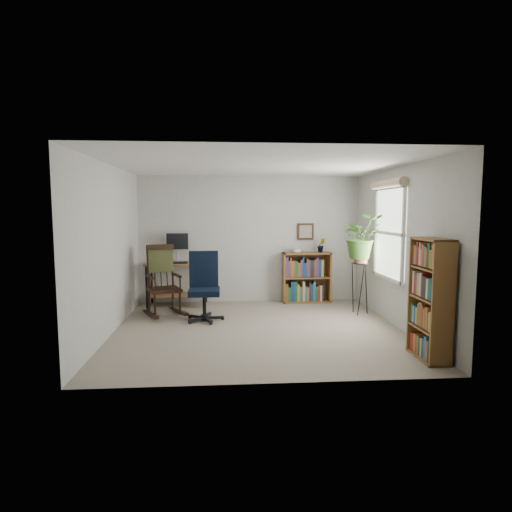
{
  "coord_description": "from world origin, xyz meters",
  "views": [
    {
      "loc": [
        -0.49,
        -6.16,
        1.76
      ],
      "look_at": [
        0.0,
        0.4,
        1.05
      ],
      "focal_mm": 30.0,
      "sensor_mm": 36.0,
      "label": 1
    }
  ],
  "objects": [
    {
      "name": "desk",
      "position": [
        -1.36,
        1.7,
        0.4
      ],
      "size": [
        1.11,
        0.61,
        0.8
      ],
      "primitive_type": null,
      "color": "olive",
      "rests_on": "floor"
    },
    {
      "name": "floor",
      "position": [
        0.0,
        0.0,
        0.0
      ],
      "size": [
        4.2,
        4.0,
        0.0
      ],
      "primitive_type": "cube",
      "color": "gray",
      "rests_on": "ground"
    },
    {
      "name": "window",
      "position": [
        2.06,
        0.3,
        1.4
      ],
      "size": [
        0.12,
        1.2,
        1.5
      ],
      "primitive_type": null,
      "color": "white",
      "rests_on": "wall_right"
    },
    {
      "name": "wall_right",
      "position": [
        2.1,
        0.0,
        1.2
      ],
      "size": [
        0.0,
        4.0,
        2.4
      ],
      "primitive_type": "cube",
      "color": "beige",
      "rests_on": "ground"
    },
    {
      "name": "wall_front",
      "position": [
        0.0,
        -2.0,
        1.2
      ],
      "size": [
        4.2,
        0.0,
        2.4
      ],
      "primitive_type": "cube",
      "color": "beige",
      "rests_on": "ground"
    },
    {
      "name": "spider_plant",
      "position": [
        1.8,
        0.82,
        1.68
      ],
      "size": [
        1.69,
        1.88,
        1.46
      ],
      "primitive_type": "imported",
      "color": "#396623",
      "rests_on": "plant_stand"
    },
    {
      "name": "keyboard",
      "position": [
        -1.36,
        1.58,
        0.81
      ],
      "size": [
        0.4,
        0.15,
        0.02
      ],
      "primitive_type": "cube",
      "color": "black",
      "rests_on": "desk"
    },
    {
      "name": "tall_bookshelf",
      "position": [
        1.92,
        -1.4,
        0.72
      ],
      "size": [
        0.27,
        0.63,
        1.43
      ],
      "primitive_type": null,
      "color": "brown",
      "rests_on": "floor"
    },
    {
      "name": "wall_left",
      "position": [
        -2.1,
        0.0,
        1.2
      ],
      "size": [
        0.0,
        4.0,
        2.4
      ],
      "primitive_type": "cube",
      "color": "beige",
      "rests_on": "ground"
    },
    {
      "name": "rocking_chair",
      "position": [
        -1.5,
        0.96,
        0.6
      ],
      "size": [
        0.96,
        1.19,
        1.2
      ],
      "primitive_type": null,
      "rotation": [
        0.0,
        0.0,
        0.38
      ],
      "color": "black",
      "rests_on": "floor"
    },
    {
      "name": "framed_picture",
      "position": [
        1.07,
        1.97,
        1.35
      ],
      "size": [
        0.32,
        0.04,
        0.32
      ],
      "primitive_type": null,
      "color": "black",
      "rests_on": "wall_back"
    },
    {
      "name": "office_chair",
      "position": [
        -0.81,
        0.56,
        0.56
      ],
      "size": [
        0.65,
        0.65,
        1.12
      ],
      "primitive_type": null,
      "rotation": [
        0.0,
        0.0,
        0.07
      ],
      "color": "black",
      "rests_on": "floor"
    },
    {
      "name": "plant_stand",
      "position": [
        1.8,
        0.82,
        0.51
      ],
      "size": [
        0.33,
        0.33,
        1.02
      ],
      "primitive_type": null,
      "rotation": [
        0.0,
        0.0,
        -0.18
      ],
      "color": "black",
      "rests_on": "floor"
    },
    {
      "name": "wall_back",
      "position": [
        0.0,
        2.0,
        1.2
      ],
      "size": [
        4.2,
        0.0,
        2.4
      ],
      "primitive_type": "cube",
      "color": "beige",
      "rests_on": "ground"
    },
    {
      "name": "monitor",
      "position": [
        -1.36,
        1.84,
        1.08
      ],
      "size": [
        0.46,
        0.16,
        0.56
      ],
      "primitive_type": null,
      "color": "#B8B8BD",
      "rests_on": "desk"
    },
    {
      "name": "low_bookshelf",
      "position": [
        1.07,
        1.82,
        0.48
      ],
      "size": [
        0.91,
        0.3,
        0.96
      ],
      "primitive_type": null,
      "color": "brown",
      "rests_on": "floor"
    },
    {
      "name": "potted_plant_small",
      "position": [
        1.35,
        1.83,
        1.01
      ],
      "size": [
        0.13,
        0.24,
        0.11
      ],
      "primitive_type": "imported",
      "color": "#396623",
      "rests_on": "low_bookshelf"
    },
    {
      "name": "ceiling",
      "position": [
        0.0,
        0.0,
        2.4
      ],
      "size": [
        4.2,
        4.0,
        0.0
      ],
      "primitive_type": "cube",
      "color": "silver",
      "rests_on": "ground"
    }
  ]
}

